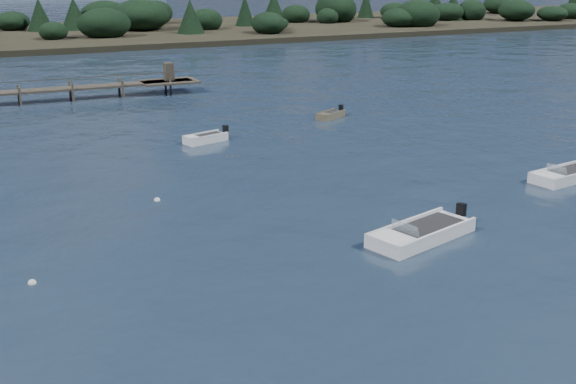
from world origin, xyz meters
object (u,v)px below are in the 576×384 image
tender_far_grey_b (331,116)px  tender_far_white (206,140)px  dinghy_mid_white_b (567,177)px  dinghy_mid_white_a (421,235)px

tender_far_grey_b → tender_far_white: tender_far_white is taller
dinghy_mid_white_b → tender_far_white: bearing=133.6°
tender_far_white → dinghy_mid_white_a: 20.81m
dinghy_mid_white_b → tender_far_white: dinghy_mid_white_b is taller
tender_far_grey_b → dinghy_mid_white_a: (-7.97, -23.88, 0.03)m
dinghy_mid_white_b → dinghy_mid_white_a: dinghy_mid_white_a is taller
dinghy_mid_white_a → tender_far_white: bearing=98.7°
tender_far_white → dinghy_mid_white_a: (3.15, -20.57, 0.01)m
dinghy_mid_white_b → tender_far_grey_b: bearing=102.8°
dinghy_mid_white_a → dinghy_mid_white_b: bearing=18.4°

